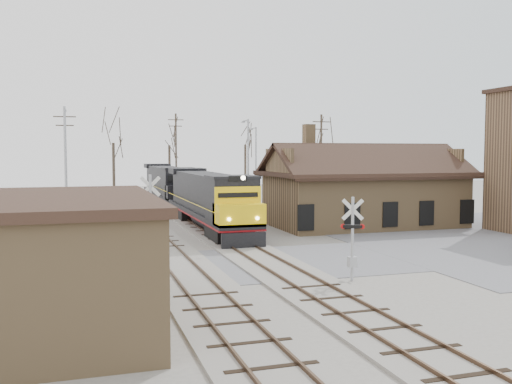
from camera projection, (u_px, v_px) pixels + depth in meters
ground at (266, 263)px, 29.55m from camera, size 140.00×140.00×0.00m
road at (266, 263)px, 29.55m from camera, size 60.00×9.00×0.03m
parking_lot at (498, 236)px, 38.74m from camera, size 22.00×26.00×0.03m
track_main at (204, 226)px, 43.82m from camera, size 3.40×90.00×0.24m
track_siding at (145, 228)px, 42.48m from camera, size 3.40×90.00×0.24m
depot at (363, 195)px, 44.39m from camera, size 15.20×9.31×7.90m
locomotive_lead at (209, 199)px, 42.04m from camera, size 2.91×19.46×4.32m
locomotive_trailing at (168, 185)px, 60.82m from camera, size 2.91×19.46×4.09m
crossbuck_near at (352, 241)px, 25.33m from camera, size 1.01×0.51×3.76m
crossbuck_far at (151, 217)px, 32.22m from camera, size 1.26×0.40×4.48m
streetlight_a at (66, 161)px, 41.65m from camera, size 0.25×2.04×9.05m
streetlight_b at (248, 160)px, 54.13m from camera, size 0.25×2.04×8.85m
streetlight_c at (256, 161)px, 62.80m from camera, size 0.25×2.04×8.49m
utility_pole_a at (66, 159)px, 52.62m from camera, size 2.00×0.24×9.79m
utility_pole_b at (176, 154)px, 72.78m from camera, size 2.00×0.24×10.65m
utility_pole_c at (321, 158)px, 61.88m from camera, size 2.00×0.24×9.82m
tree_b at (113, 133)px, 63.79m from camera, size 4.52×4.52×11.08m
tree_c at (169, 137)px, 74.62m from camera, size 4.43×4.43×10.85m
tree_d at (245, 136)px, 75.02m from camera, size 4.50×4.50×11.02m
tree_e at (324, 143)px, 68.34m from camera, size 3.92×3.92×9.61m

